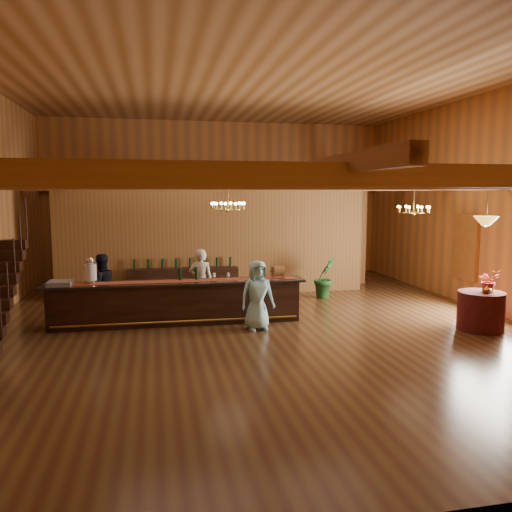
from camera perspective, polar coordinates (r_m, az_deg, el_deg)
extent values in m
plane|color=#50381C|center=(11.56, 0.06, -7.81)|extent=(14.00, 14.00, 0.00)
plane|color=#AD7C4C|center=(11.44, 0.06, 19.87)|extent=(14.00, 14.00, 0.00)
cube|color=#BB7839|center=(18.07, -4.43, 6.43)|extent=(12.00, 0.10, 5.50)
cube|color=#BB7839|center=(4.53, 18.16, 3.72)|extent=(12.00, 0.10, 5.50)
cube|color=#BB7839|center=(13.69, 25.61, 5.49)|extent=(0.10, 14.00, 5.50)
cube|color=olive|center=(5.88, 11.02, 9.06)|extent=(11.90, 0.20, 0.28)
cube|color=olive|center=(8.24, 4.30, 8.61)|extent=(11.90, 0.20, 0.28)
cube|color=olive|center=(10.67, 0.60, 8.31)|extent=(11.90, 0.20, 0.28)
cube|color=olive|center=(13.13, -1.71, 8.11)|extent=(11.90, 0.20, 0.28)
cube|color=olive|center=(15.59, -3.29, 7.96)|extent=(11.90, 0.20, 0.28)
cube|color=olive|center=(17.87, -4.36, 7.86)|extent=(11.90, 0.20, 0.28)
cube|color=olive|center=(11.17, -23.46, 8.39)|extent=(0.18, 13.90, 0.22)
cube|color=olive|center=(11.16, 0.06, 8.98)|extent=(0.18, 13.90, 0.22)
cube|color=olive|center=(12.85, 20.35, 8.31)|extent=(0.18, 13.90, 0.22)
cube|color=olive|center=(15.66, -19.78, 1.68)|extent=(0.20, 0.20, 3.20)
cube|color=olive|center=(16.90, 12.04, 2.33)|extent=(0.20, 0.20, 3.20)
cube|color=brown|center=(14.61, -4.62, 1.52)|extent=(9.00, 0.18, 3.10)
cube|color=white|center=(14.54, 22.83, 0.95)|extent=(0.12, 1.05, 1.75)
cube|color=#311A10|center=(11.94, -27.06, 1.16)|extent=(1.00, 0.28, 0.20)
cube|color=#311A10|center=(16.93, -0.36, -1.08)|extent=(1.20, 0.60, 1.10)
cube|color=olive|center=(16.62, -10.56, -1.53)|extent=(1.00, 0.60, 1.00)
cube|color=#311A10|center=(11.66, -9.00, -5.39)|extent=(5.65, 0.74, 0.94)
cube|color=black|center=(11.56, -9.05, -3.00)|extent=(5.93, 0.86, 0.05)
cube|color=maroon|center=(11.56, -9.05, -2.86)|extent=(5.55, 0.50, 0.01)
cylinder|color=#AF8832|center=(11.37, -8.88, -7.41)|extent=(5.45, 0.17, 0.05)
cylinder|color=silver|center=(11.72, -18.34, -2.83)|extent=(0.18, 0.18, 0.08)
cylinder|color=silver|center=(11.68, -18.38, -1.77)|extent=(0.26, 0.26, 0.36)
sphere|color=silver|center=(11.65, -18.43, -0.55)|extent=(0.18, 0.18, 0.18)
cube|color=gray|center=(11.73, -21.50, -2.90)|extent=(0.50, 0.50, 0.10)
cube|color=olive|center=(11.74, 1.88, -1.90)|extent=(0.06, 0.06, 0.30)
cube|color=olive|center=(11.81, 3.20, -1.86)|extent=(0.06, 0.06, 0.30)
cylinder|color=olive|center=(11.77, 2.54, -1.73)|extent=(0.24, 0.24, 0.24)
cylinder|color=black|center=(11.65, -8.69, -2.05)|extent=(0.07, 0.07, 0.30)
cylinder|color=black|center=(11.66, -6.84, -2.01)|extent=(0.07, 0.07, 0.30)
cube|color=#311A10|center=(14.42, -8.26, -3.07)|extent=(3.13, 0.71, 0.87)
cylinder|color=#47131B|center=(12.06, 24.29, -5.74)|extent=(0.98, 0.98, 0.85)
cylinder|color=#AF8832|center=(11.88, -3.21, 6.74)|extent=(0.02, 0.02, 0.60)
sphere|color=#AF8832|center=(11.89, -3.20, 5.29)|extent=(0.12, 0.12, 0.12)
torus|color=#AF8832|center=(11.89, -3.21, 5.77)|extent=(0.80, 0.80, 0.04)
cylinder|color=#AF8832|center=(13.08, 17.60, 6.25)|extent=(0.02, 0.02, 0.70)
sphere|color=#AF8832|center=(13.08, 17.54, 4.72)|extent=(0.12, 0.12, 0.12)
torus|color=#AF8832|center=(13.08, 17.56, 5.15)|extent=(0.80, 0.80, 0.04)
cylinder|color=#AF8832|center=(11.78, 24.90, 5.60)|extent=(0.02, 0.02, 0.80)
cone|color=gold|center=(11.79, 24.79, 3.66)|extent=(0.52, 0.52, 0.20)
imported|color=beige|center=(12.44, -6.32, -2.92)|extent=(0.67, 0.52, 1.63)
imported|color=black|center=(12.50, -17.27, -3.33)|extent=(0.94, 0.87, 1.56)
imported|color=#92D7E9|center=(10.96, 0.15, -4.49)|extent=(0.81, 0.58, 1.54)
imported|color=#1D4E1E|center=(14.43, 7.87, -2.44)|extent=(0.79, 0.71, 1.18)
imported|color=red|center=(12.00, 25.05, -2.56)|extent=(0.45, 0.39, 0.50)
imported|color=#AF8832|center=(11.85, 24.93, -3.18)|extent=(0.18, 0.18, 0.29)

